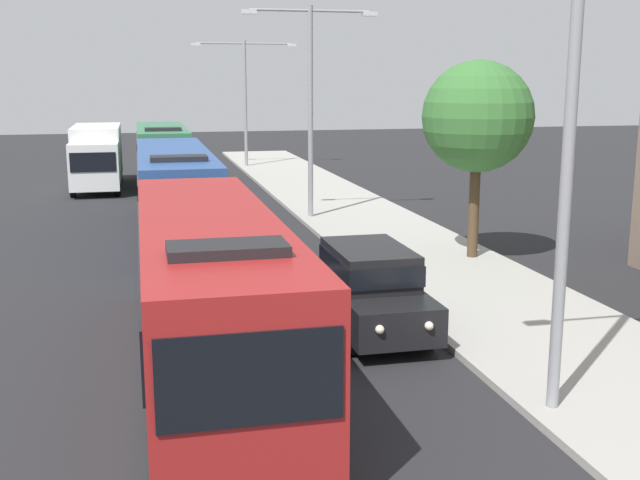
% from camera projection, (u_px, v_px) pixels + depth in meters
% --- Properties ---
extents(bus_lead, '(2.58, 11.35, 3.21)m').
position_uv_depth(bus_lead, '(209.00, 286.00, 14.87)').
color(bus_lead, maroon).
rests_on(bus_lead, ground_plane).
extents(bus_second_in_line, '(2.58, 12.09, 3.21)m').
position_uv_depth(bus_second_in_line, '(175.00, 189.00, 27.92)').
color(bus_second_in_line, '#284C8C').
rests_on(bus_second_in_line, ground_plane).
extents(bus_middle, '(2.58, 10.52, 3.21)m').
position_uv_depth(bus_middle, '(162.00, 153.00, 41.29)').
color(bus_middle, '#33724C').
rests_on(bus_middle, ground_plane).
extents(white_suv, '(1.86, 4.68, 1.90)m').
position_uv_depth(white_suv, '(370.00, 285.00, 17.43)').
color(white_suv, black).
rests_on(white_suv, ground_plane).
extents(box_truck_oncoming, '(2.35, 7.78, 3.15)m').
position_uv_depth(box_truck_oncoming, '(97.00, 155.00, 39.99)').
color(box_truck_oncoming, white).
rests_on(box_truck_oncoming, ground_plane).
extents(streetlamp_near, '(5.09, 0.28, 8.53)m').
position_uv_depth(streetlamp_near, '(572.00, 96.00, 12.11)').
color(streetlamp_near, gray).
rests_on(streetlamp_near, sidewalk).
extents(streetlamp_mid, '(5.26, 0.28, 8.13)m').
position_uv_depth(streetlamp_mid, '(310.00, 91.00, 30.26)').
color(streetlamp_mid, gray).
rests_on(streetlamp_mid, sidewalk).
extents(streetlamp_far, '(6.48, 0.28, 7.70)m').
position_uv_depth(streetlamp_far, '(245.00, 88.00, 48.40)').
color(streetlamp_far, gray).
rests_on(streetlamp_far, sidewalk).
extents(roadside_tree, '(3.34, 3.34, 5.96)m').
position_uv_depth(roadside_tree, '(478.00, 117.00, 23.34)').
color(roadside_tree, '#4C3823').
rests_on(roadside_tree, sidewalk).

